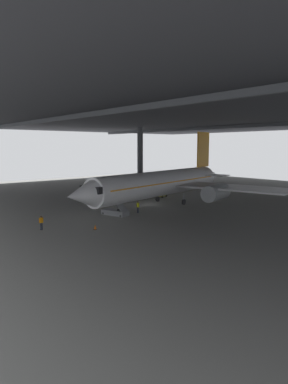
# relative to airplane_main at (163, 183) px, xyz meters

# --- Properties ---
(ground_plane) EXTENTS (110.00, 110.00, 0.00)m
(ground_plane) POSITION_rel_airplane_main_xyz_m (-0.95, -1.14, -3.60)
(ground_plane) COLOR gray
(hangar_structure) EXTENTS (121.00, 99.00, 15.62)m
(hangar_structure) POSITION_rel_airplane_main_xyz_m (-1.01, 12.60, 11.40)
(hangar_structure) COLOR #4C4F54
(hangar_structure) RESTS_ON ground_plane
(airplane_main) EXTENTS (38.55, 39.27, 12.26)m
(airplane_main) POSITION_rel_airplane_main_xyz_m (0.00, 0.00, 0.00)
(airplane_main) COLOR white
(airplane_main) RESTS_ON ground_plane
(boarding_stairs) EXTENTS (4.57, 2.35, 4.82)m
(boarding_stairs) POSITION_rel_airplane_main_xyz_m (1.79, -10.81, -2.85)
(boarding_stairs) COLOR slate
(boarding_stairs) RESTS_ON ground_plane
(crew_worker_near_nose) EXTENTS (0.28, 0.54, 1.66)m
(crew_worker_near_nose) POSITION_rel_airplane_main_xyz_m (3.59, -22.32, -2.65)
(crew_worker_near_nose) COLOR #232838
(crew_worker_near_nose) RESTS_ON ground_plane
(crew_worker_by_stairs) EXTENTS (0.55, 0.23, 1.72)m
(crew_worker_by_stairs) POSITION_rel_airplane_main_xyz_m (2.81, -7.47, -2.61)
(crew_worker_by_stairs) COLOR #232838
(crew_worker_by_stairs) RESTS_ON ground_plane
(traffic_cone_orange) EXTENTS (0.36, 0.36, 0.60)m
(traffic_cone_orange) POSITION_rel_airplane_main_xyz_m (7.38, -17.47, -3.31)
(traffic_cone_orange) COLOR black
(traffic_cone_orange) RESTS_ON ground_plane
(baggage_tug) EXTENTS (1.87, 2.47, 0.90)m
(baggage_tug) POSITION_rel_airplane_main_xyz_m (-6.64, 5.95, -3.07)
(baggage_tug) COLOR yellow
(baggage_tug) RESTS_ON ground_plane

